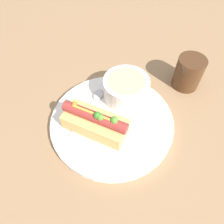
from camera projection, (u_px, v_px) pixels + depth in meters
ground_plane at (112, 124)px, 0.53m from camera, size 4.00×4.00×0.00m
dinner_plate at (112, 122)px, 0.53m from camera, size 0.29×0.29×0.02m
hot_dog at (96, 122)px, 0.48m from camera, size 0.16×0.11×0.07m
soup_bowl at (126, 88)px, 0.54m from camera, size 0.11×0.11×0.06m
spoon at (93, 102)px, 0.55m from camera, size 0.08×0.16×0.01m
drinking_glass at (188, 73)px, 0.57m from camera, size 0.07×0.07×0.09m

